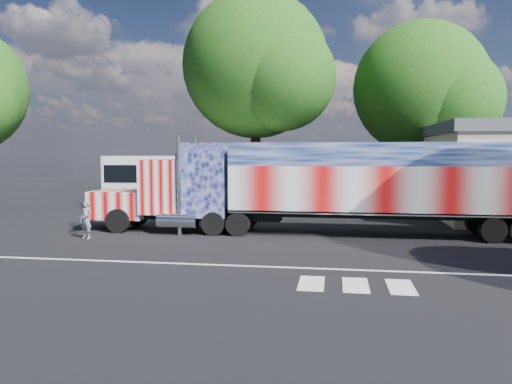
# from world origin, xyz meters

# --- Properties ---
(ground) EXTENTS (100.00, 100.00, 0.00)m
(ground) POSITION_xyz_m (0.00, 0.00, 0.00)
(ground) COLOR black
(lane_markings) EXTENTS (30.00, 2.67, 0.01)m
(lane_markings) POSITION_xyz_m (1.71, -3.77, 0.01)
(lane_markings) COLOR silver
(lane_markings) RESTS_ON ground
(semi_truck) EXTENTS (20.35, 3.21, 4.34)m
(semi_truck) POSITION_xyz_m (2.94, 3.78, 2.23)
(semi_truck) COLOR black
(semi_truck) RESTS_ON ground
(coach_bus) EXTENTS (11.72, 2.73, 3.41)m
(coach_bus) POSITION_xyz_m (-4.93, 11.50, 1.77)
(coach_bus) COLOR silver
(coach_bus) RESTS_ON ground
(woman) EXTENTS (0.68, 0.55, 1.60)m
(woman) POSITION_xyz_m (-6.94, 1.02, 0.80)
(woman) COLOR slate
(woman) RESTS_ON ground
(tree_ne_a) EXTENTS (9.65, 9.19, 12.65)m
(tree_ne_a) POSITION_xyz_m (9.32, 17.78, 8.00)
(tree_ne_a) COLOR black
(tree_ne_a) RESTS_ON ground
(tree_n_mid) EXTENTS (10.51, 10.01, 14.62)m
(tree_n_mid) POSITION_xyz_m (-1.94, 15.92, 9.56)
(tree_n_mid) COLOR black
(tree_n_mid) RESTS_ON ground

